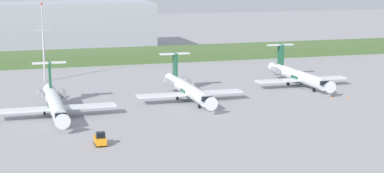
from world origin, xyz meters
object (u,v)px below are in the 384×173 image
safety_cone_front_marker (332,98)px  safety_cone_mid_marker (348,97)px  regional_jet_second (188,89)px  regional_jet_nearest (55,103)px  baggage_tug (100,139)px  antenna_mast (44,49)px  regional_jet_third (299,76)px

safety_cone_front_marker → safety_cone_mid_marker: 3.77m
regional_jet_second → safety_cone_mid_marker: bearing=-12.9°
regional_jet_nearest → safety_cone_front_marker: size_ratio=56.36×
safety_cone_mid_marker → safety_cone_front_marker: bearing=174.5°
baggage_tug → safety_cone_front_marker: baggage_tug is taller
regional_jet_nearest → antenna_mast: antenna_mast is taller
baggage_tug → antenna_mast: bearing=94.0°
safety_cone_front_marker → regional_jet_second: bearing=166.2°
regional_jet_nearest → safety_cone_mid_marker: bearing=-1.5°
safety_cone_mid_marker → regional_jet_third: bearing=102.1°
regional_jet_nearest → antenna_mast: (0.75, 39.58, 5.68)m
regional_jet_second → safety_cone_front_marker: regional_jet_second is taller
antenna_mast → baggage_tug: 63.43m
regional_jet_second → regional_jet_third: 31.81m
regional_jet_nearest → safety_cone_mid_marker: 62.70m
regional_jet_third → safety_cone_front_marker: regional_jet_third is taller
antenna_mast → safety_cone_mid_marker: (61.88, -41.17, -7.94)m
antenna_mast → safety_cone_mid_marker: size_ratio=35.75×
regional_jet_second → safety_cone_mid_marker: 35.07m
regional_jet_second → safety_cone_front_marker: bearing=-13.8°
antenna_mast → baggage_tug: (4.37, -62.87, -7.22)m
regional_jet_third → safety_cone_front_marker: size_ratio=56.36×
baggage_tug → safety_cone_front_marker: (53.76, 22.06, -0.73)m
regional_jet_third → baggage_tug: (-53.91, -38.52, -1.53)m
regional_jet_nearest → safety_cone_front_marker: bearing=-1.2°
safety_cone_front_marker → safety_cone_mid_marker: same height
regional_jet_second → safety_cone_mid_marker: (34.11, -7.83, -2.26)m
baggage_tug → safety_cone_mid_marker: size_ratio=5.82×
antenna_mast → safety_cone_front_marker: bearing=-35.1°
antenna_mast → regional_jet_third: bearing=-22.7°
regional_jet_third → antenna_mast: size_ratio=1.58×
regional_jet_third → safety_cone_front_marker: 16.62m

